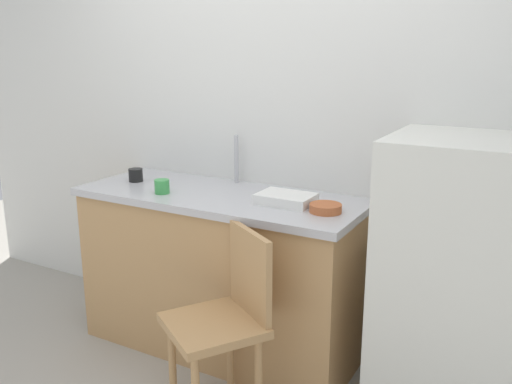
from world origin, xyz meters
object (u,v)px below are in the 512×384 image
Objects in this scene: dish_tray at (286,199)px; terracotta_bowl at (326,208)px; chair at (226,317)px; cup_green at (162,187)px; cup_black at (136,175)px; refrigerator at (454,283)px.

dish_tray is 1.80× the size of terracotta_bowl.
chair is 10.98× the size of cup_green.
terracotta_bowl is at bearing -1.88° from cup_black.
cup_black reaches higher than terracotta_bowl.
chair is at bearing -29.82° from cup_green.
refrigerator is 8.45× the size of terracotta_bowl.
refrigerator reaches higher than dish_tray.
dish_tray is 3.38× the size of cup_black.
cup_black is (-1.82, -0.01, 0.29)m from refrigerator.
refrigerator is at bearing 4.59° from terracotta_bowl.
cup_black is 0.34m from cup_green.
cup_green reaches higher than dish_tray.
cup_green reaches higher than terracotta_bowl.
cup_green is at bearing -167.85° from dish_tray.
terracotta_bowl is (0.28, 0.46, 0.43)m from chair.
chair is 0.69m from terracotta_bowl.
refrigerator is 15.88× the size of cup_black.
refrigerator reaches higher than cup_black.
refrigerator is at bearing 0.36° from dish_tray.
cup_black is at bearing -179.72° from refrigerator.
terracotta_bowl is (-0.61, -0.05, 0.28)m from refrigerator.
chair is 0.67m from dish_tray.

